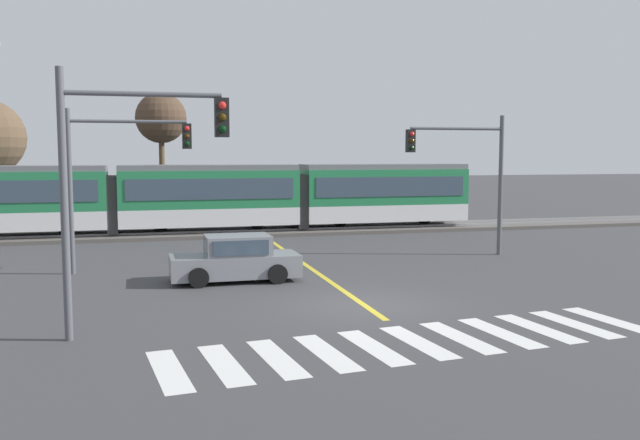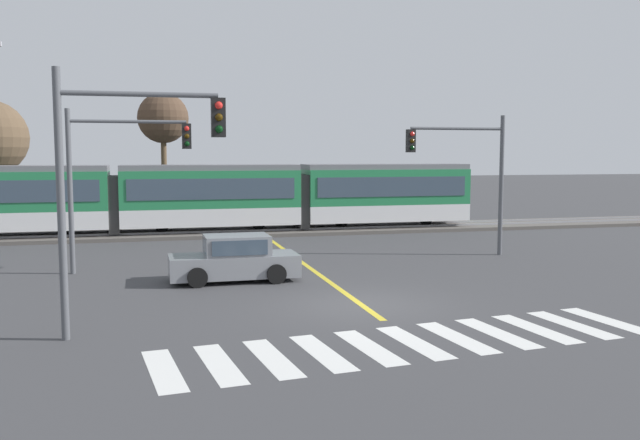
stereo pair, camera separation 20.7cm
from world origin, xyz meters
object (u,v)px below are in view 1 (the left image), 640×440
(sedan_crossing, at_px, (235,260))
(traffic_light_mid_left, at_px, (114,164))
(traffic_light_near_left, at_px, (122,164))
(traffic_light_mid_right, at_px, (468,164))
(bare_tree_west, at_px, (161,119))
(light_rail_tram, at_px, (209,195))

(sedan_crossing, relative_size, traffic_light_mid_left, 0.74)
(traffic_light_near_left, bearing_deg, traffic_light_mid_right, 35.00)
(traffic_light_near_left, distance_m, bare_tree_west, 24.75)
(light_rail_tram, bearing_deg, bare_tree_west, 112.25)
(bare_tree_west, bearing_deg, sedan_crossing, -84.37)
(sedan_crossing, bearing_deg, traffic_light_near_left, -118.29)
(sedan_crossing, bearing_deg, traffic_light_mid_left, 144.87)
(light_rail_tram, distance_m, bare_tree_west, 7.11)
(traffic_light_mid_left, height_order, bare_tree_west, bare_tree_west)
(bare_tree_west, bearing_deg, traffic_light_near_left, -93.50)
(light_rail_tram, distance_m, sedan_crossing, 13.15)
(traffic_light_mid_right, distance_m, bare_tree_west, 19.46)
(traffic_light_mid_left, distance_m, bare_tree_west, 16.03)
(light_rail_tram, bearing_deg, traffic_light_mid_left, -112.13)
(traffic_light_near_left, bearing_deg, light_rail_tram, 79.13)
(traffic_light_mid_right, bearing_deg, light_rail_tram, 133.62)
(traffic_light_near_left, bearing_deg, bare_tree_west, 86.50)
(traffic_light_mid_right, distance_m, traffic_light_mid_left, 13.75)
(sedan_crossing, distance_m, traffic_light_mid_right, 10.82)
(traffic_light_near_left, bearing_deg, traffic_light_mid_left, 93.36)
(light_rail_tram, distance_m, traffic_light_mid_left, 11.34)
(bare_tree_west, bearing_deg, traffic_light_mid_left, -97.34)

